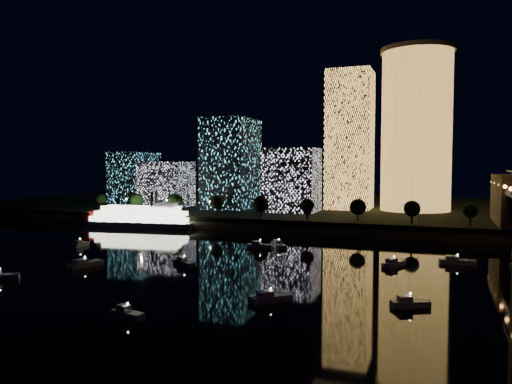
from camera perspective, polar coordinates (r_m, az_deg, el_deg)
ground at (r=115.86m, az=-0.46°, el=-10.40°), size 520.00×520.00×0.00m
far_bank at (r=269.29m, az=11.82°, el=-2.04°), size 420.00×160.00×5.00m
seawall at (r=193.14m, az=8.31°, el=-4.42°), size 420.00×6.00×3.00m
tower_cylindrical at (r=248.27m, az=17.83°, el=6.80°), size 34.00×34.00×75.93m
tower_rectangular at (r=248.54m, az=10.68°, el=5.83°), size 21.05×21.05×66.98m
midrise_blocks at (r=251.03m, az=-5.04°, el=2.14°), size 112.06×31.16×44.30m
riverboat at (r=220.81m, az=-13.53°, el=-2.87°), size 51.87×17.08×15.35m
motorboats at (r=132.02m, az=-0.00°, el=-8.32°), size 136.44×86.42×2.78m
esplanade_trees at (r=206.08m, az=0.59°, el=-1.39°), size 165.20×6.56×8.78m
street_lamps at (r=213.29m, az=0.05°, el=-1.62°), size 132.70×0.70×5.65m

